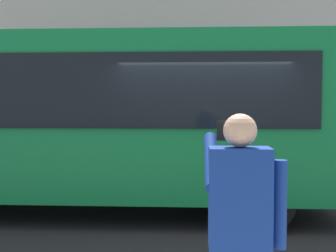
{
  "coord_description": "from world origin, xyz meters",
  "views": [
    {
      "loc": [
        0.16,
        7.13,
        1.92
      ],
      "look_at": [
        0.59,
        -0.32,
        1.53
      ],
      "focal_mm": 47.09,
      "sensor_mm": 36.0,
      "label": 1
    }
  ],
  "objects": [
    {
      "name": "ground_plane",
      "position": [
        0.0,
        0.0,
        0.0
      ],
      "size": [
        60.0,
        60.0,
        0.0
      ],
      "primitive_type": "plane",
      "color": "#232326"
    },
    {
      "name": "red_bus",
      "position": [
        2.18,
        -0.45,
        1.68
      ],
      "size": [
        9.05,
        2.54,
        3.08
      ],
      "color": "#0F7238",
      "rests_on": "ground_plane"
    },
    {
      "name": "pedestrian_photographer",
      "position": [
        -0.15,
        4.26,
        1.14
      ],
      "size": [
        0.53,
        0.52,
        1.7
      ],
      "color": "#2D2D33",
      "rests_on": "sidewalk_curb"
    }
  ]
}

